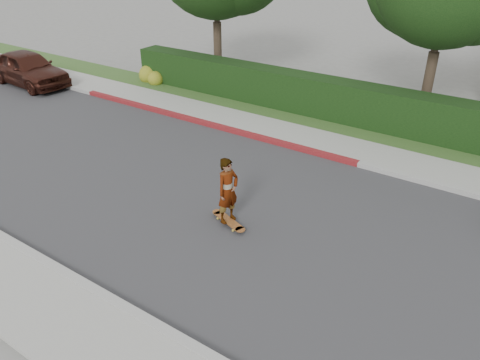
# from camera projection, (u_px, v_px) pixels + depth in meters

# --- Properties ---
(ground) EXTENTS (120.00, 120.00, 0.00)m
(ground) POSITION_uv_depth(u_px,v_px,m) (257.00, 218.00, 11.60)
(ground) COLOR slate
(ground) RESTS_ON ground
(road) EXTENTS (60.00, 8.00, 0.01)m
(road) POSITION_uv_depth(u_px,v_px,m) (257.00, 218.00, 11.59)
(road) COLOR #2D2D30
(road) RESTS_ON ground
(curb_near) EXTENTS (60.00, 0.20, 0.15)m
(curb_near) POSITION_uv_depth(u_px,v_px,m) (138.00, 316.00, 8.59)
(curb_near) COLOR #9E9E99
(curb_near) RESTS_ON ground
(sidewalk_near) EXTENTS (60.00, 1.60, 0.12)m
(sidewalk_near) POSITION_uv_depth(u_px,v_px,m) (100.00, 349.00, 7.94)
(sidewalk_near) COLOR gray
(sidewalk_near) RESTS_ON ground
(curb_far) EXTENTS (60.00, 0.20, 0.15)m
(curb_far) POSITION_uv_depth(u_px,v_px,m) (328.00, 156.00, 14.53)
(curb_far) COLOR #9E9E99
(curb_far) RESTS_ON ground
(curb_red_section) EXTENTS (12.00, 0.21, 0.15)m
(curb_red_section) POSITION_uv_depth(u_px,v_px,m) (202.00, 122.00, 17.00)
(curb_red_section) COLOR maroon
(curb_red_section) RESTS_ON ground
(sidewalk_far) EXTENTS (60.00, 1.60, 0.12)m
(sidewalk_far) POSITION_uv_depth(u_px,v_px,m) (340.00, 146.00, 15.19)
(sidewalk_far) COLOR gray
(sidewalk_far) RESTS_ON ground
(planting_strip) EXTENTS (60.00, 1.60, 0.10)m
(planting_strip) POSITION_uv_depth(u_px,v_px,m) (358.00, 131.00, 16.36)
(planting_strip) COLOR #2D4C1E
(planting_strip) RESTS_ON ground
(hedge) EXTENTS (15.00, 1.00, 1.50)m
(hedge) POSITION_uv_depth(u_px,v_px,m) (292.00, 92.00, 17.94)
(hedge) COLOR black
(hedge) RESTS_ON ground
(flowering_shrub) EXTENTS (1.40, 1.00, 0.90)m
(flowering_shrub) POSITION_uv_depth(u_px,v_px,m) (151.00, 76.00, 21.26)
(flowering_shrub) COLOR #2D4C19
(flowering_shrub) RESTS_ON ground
(skateboard) EXTENTS (1.20, 0.61, 0.11)m
(skateboard) POSITION_uv_depth(u_px,v_px,m) (228.00, 221.00, 11.30)
(skateboard) COLOR gold
(skateboard) RESTS_ON ground
(skateboarder) EXTENTS (0.50, 0.66, 1.64)m
(skateboarder) POSITION_uv_depth(u_px,v_px,m) (228.00, 191.00, 10.89)
(skateboarder) COLOR white
(skateboarder) RESTS_ON skateboard
(car_maroon) EXTENTS (4.56, 2.11, 1.51)m
(car_maroon) POSITION_uv_depth(u_px,v_px,m) (28.00, 68.00, 20.85)
(car_maroon) COLOR #3D1B13
(car_maroon) RESTS_ON ground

